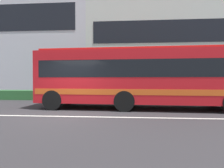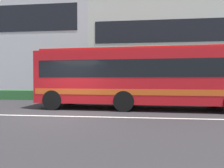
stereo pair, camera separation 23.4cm
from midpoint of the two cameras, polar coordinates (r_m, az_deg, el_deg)
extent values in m
plane|color=#302E31|center=(8.40, -15.57, -9.29)|extent=(160.00, 160.00, 0.00)
cube|color=silver|center=(8.40, -15.57, -9.26)|extent=(60.00, 0.16, 0.01)
cube|color=#316D37|center=(14.53, -5.80, -3.37)|extent=(15.35, 1.10, 0.71)
cube|color=silver|center=(23.36, 17.40, 10.08)|extent=(18.24, 9.45, 10.25)
cube|color=black|center=(19.00, 20.70, 14.63)|extent=(16.78, 0.04, 2.05)
cube|color=red|center=(10.32, 6.99, 2.09)|extent=(10.62, 3.03, 2.66)
cube|color=black|center=(10.34, 7.00, 4.30)|extent=(9.99, 3.02, 0.85)
cube|color=#E4581D|center=(10.34, 6.98, -1.97)|extent=(10.41, 3.04, 0.28)
cube|color=red|center=(10.43, 7.01, 9.74)|extent=(10.18, 2.60, 0.12)
cylinder|color=black|center=(12.28, 27.34, -3.69)|extent=(1.01, 0.33, 1.00)
cylinder|color=black|center=(11.56, 3.83, -3.85)|extent=(1.01, 0.33, 1.00)
cylinder|color=black|center=(9.24, 2.95, -5.14)|extent=(1.01, 0.33, 1.00)
cylinder|color=black|center=(12.32, -13.26, -3.56)|extent=(1.01, 0.33, 1.00)
cylinder|color=black|center=(10.17, -17.90, -4.61)|extent=(1.01, 0.33, 1.00)
camera|label=1|loc=(0.12, -90.64, -0.01)|focal=30.69mm
camera|label=2|loc=(0.12, 89.36, 0.01)|focal=30.69mm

